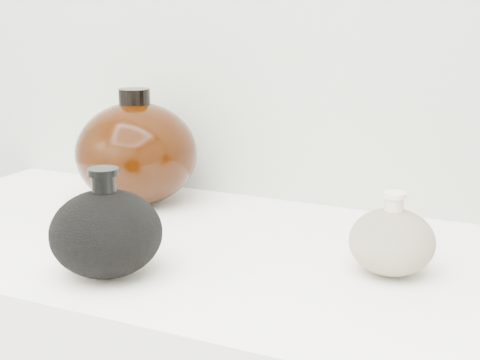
% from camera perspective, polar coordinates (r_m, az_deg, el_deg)
% --- Properties ---
extents(black_gourd_vase, '(0.15, 0.15, 0.13)m').
position_cam_1_polar(black_gourd_vase, '(0.83, -11.35, -4.39)').
color(black_gourd_vase, black).
rests_on(black_gourd_vase, display_counter).
extents(cream_gourd_vase, '(0.11, 0.11, 0.10)m').
position_cam_1_polar(cream_gourd_vase, '(0.84, 12.83, -5.09)').
color(cream_gourd_vase, '#C2B39B').
rests_on(cream_gourd_vase, display_counter).
extents(left_round_pot, '(0.22, 0.22, 0.19)m').
position_cam_1_polar(left_round_pot, '(1.12, -8.82, 2.29)').
color(left_round_pot, black).
rests_on(left_round_pot, display_counter).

